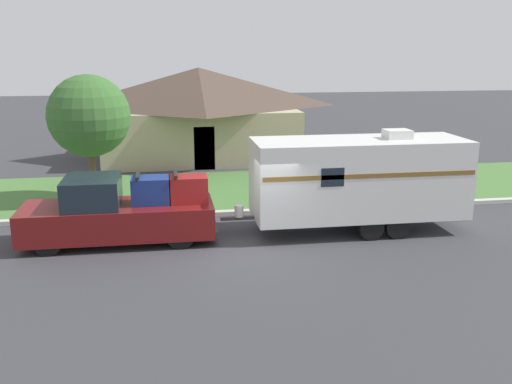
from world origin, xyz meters
TOP-DOWN VIEW (x-y plane):
  - ground_plane at (0.00, 0.00)m, footprint 120.00×120.00m
  - curb_strip at (0.00, 3.75)m, footprint 80.00×0.30m
  - lawn_strip at (0.00, 7.40)m, footprint 80.00×7.00m
  - house_across_street at (-0.70, 15.16)m, footprint 10.65×7.69m
  - pickup_truck at (-3.98, 1.35)m, footprint 5.80×2.09m
  - travel_trailer at (3.50, 1.34)m, footprint 7.80×2.35m
  - mailbox at (5.30, 4.87)m, footprint 0.48×0.20m
  - tree_in_yard at (-5.35, 6.59)m, footprint 3.09×3.09m

SIDE VIEW (x-z plane):
  - ground_plane at x=0.00m, z-range 0.00..0.00m
  - lawn_strip at x=0.00m, z-range 0.00..0.03m
  - curb_strip at x=0.00m, z-range 0.00..0.14m
  - pickup_truck at x=-3.98m, z-range -0.12..1.97m
  - mailbox at x=5.30m, z-range 0.37..1.78m
  - travel_trailer at x=3.50m, z-range 0.11..3.36m
  - house_across_street at x=-0.70m, z-range 0.09..4.86m
  - tree_in_yard at x=-5.35m, z-range 0.85..5.68m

